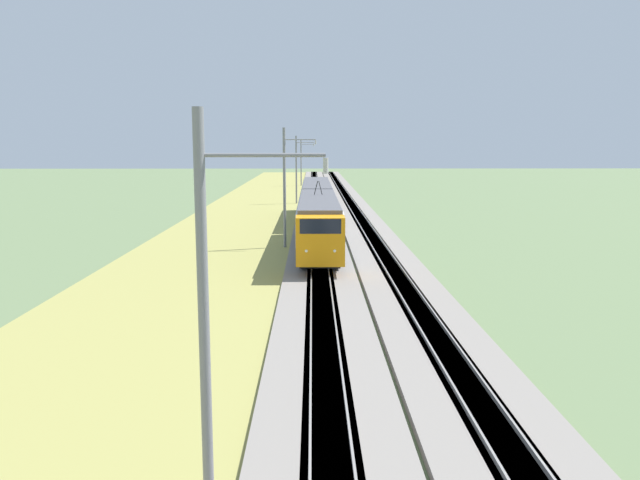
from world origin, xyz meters
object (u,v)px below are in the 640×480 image
at_px(catenary_mast_mid, 285,187).
at_px(catenary_mast_far, 297,169).
at_px(catenary_mast_near, 207,326).
at_px(catenary_mast_distant, 301,162).
at_px(passenger_train, 317,207).

height_order(catenary_mast_mid, catenary_mast_far, catenary_mast_mid).
distance_m(catenary_mast_near, catenary_mast_distant, 108.27).
relative_size(passenger_train, catenary_mast_distant, 4.54).
distance_m(passenger_train, catenary_mast_distant, 64.43).
height_order(passenger_train, catenary_mast_mid, catenary_mast_mid).
relative_size(catenary_mast_near, catenary_mast_mid, 0.94).
bearing_deg(passenger_train, catenary_mast_near, -3.32).
xyz_separation_m(catenary_mast_far, catenary_mast_distant, (36.09, -0.00, -0.15)).
relative_size(passenger_train, catenary_mast_far, 4.39).
bearing_deg(catenary_mast_far, catenary_mast_near, -180.00).
bearing_deg(catenary_mast_mid, passenger_train, -18.04).
bearing_deg(passenger_train, catenary_mast_far, -174.84).
bearing_deg(catenary_mast_mid, catenary_mast_distant, -0.00).
distance_m(catenary_mast_mid, catenary_mast_distant, 72.18).
xyz_separation_m(catenary_mast_near, catenary_mast_distant, (108.27, 0.00, 0.04)).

